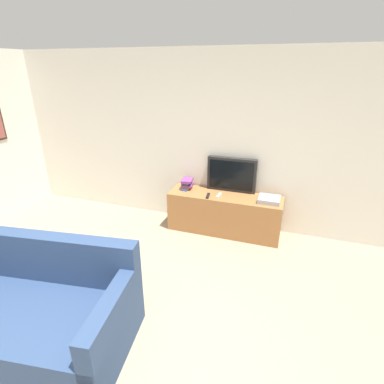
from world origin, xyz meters
name	(u,v)px	position (x,y,z in m)	size (l,w,h in m)	color
ground_plane	(76,381)	(0.00, 0.00, 0.00)	(14.00, 14.00, 0.00)	gray
wall_back	(196,141)	(0.00, 3.03, 1.30)	(9.00, 0.06, 2.60)	silver
tv_stand	(224,213)	(0.56, 2.74, 0.30)	(1.66, 0.49, 0.60)	#9E6638
television	(232,175)	(0.60, 2.94, 0.85)	(0.73, 0.09, 0.52)	black
couch	(16,311)	(-0.78, 0.22, 0.29)	(2.24, 1.27, 0.89)	navy
book_stack	(187,184)	(-0.06, 2.80, 0.68)	(0.18, 0.24, 0.15)	#23478E
remote_on_stand	(219,195)	(0.48, 2.67, 0.61)	(0.05, 0.19, 0.02)	#B7B7B7
remote_secondary	(208,196)	(0.33, 2.61, 0.61)	(0.06, 0.18, 0.02)	black
set_top_box	(269,199)	(1.19, 2.71, 0.63)	(0.30, 0.29, 0.06)	#99999E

